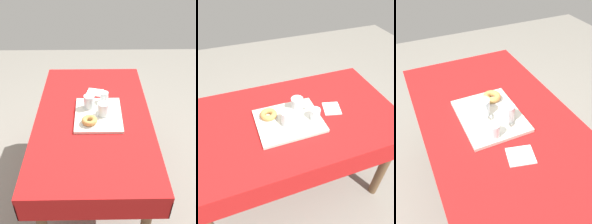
% 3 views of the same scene
% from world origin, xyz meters
% --- Properties ---
extents(ground_plane, '(6.00, 6.00, 0.00)m').
position_xyz_m(ground_plane, '(0.00, 0.00, 0.00)').
color(ground_plane, gray).
extents(dining_table, '(1.42, 0.82, 0.77)m').
position_xyz_m(dining_table, '(0.00, 0.00, 0.67)').
color(dining_table, red).
rests_on(dining_table, ground).
extents(serving_tray, '(0.40, 0.33, 0.02)m').
position_xyz_m(serving_tray, '(-0.01, -0.04, 0.78)').
color(serving_tray, silver).
rests_on(serving_tray, dining_table).
extents(tea_mug_left, '(0.11, 0.08, 0.10)m').
position_xyz_m(tea_mug_left, '(0.07, 0.03, 0.83)').
color(tea_mug_left, white).
rests_on(tea_mug_left, serving_tray).
extents(tea_mug_right, '(0.12, 0.08, 0.10)m').
position_xyz_m(tea_mug_right, '(-0.03, -0.07, 0.83)').
color(tea_mug_right, white).
rests_on(tea_mug_right, serving_tray).
extents(water_glass_near, '(0.06, 0.06, 0.08)m').
position_xyz_m(water_glass_near, '(0.14, -0.08, 0.82)').
color(water_glass_near, white).
rests_on(water_glass_near, serving_tray).
extents(donut_plate_left, '(0.11, 0.11, 0.01)m').
position_xyz_m(donut_plate_left, '(-0.13, 0.03, 0.79)').
color(donut_plate_left, white).
rests_on(donut_plate_left, serving_tray).
extents(sugar_donut_left, '(0.11, 0.11, 0.04)m').
position_xyz_m(sugar_donut_left, '(-0.13, 0.03, 0.81)').
color(sugar_donut_left, tan).
rests_on(sugar_donut_left, donut_plate_left).
extents(paper_napkin, '(0.14, 0.15, 0.01)m').
position_xyz_m(paper_napkin, '(0.30, -0.01, 0.77)').
color(paper_napkin, white).
rests_on(paper_napkin, dining_table).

